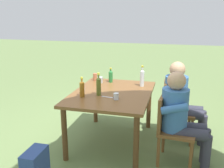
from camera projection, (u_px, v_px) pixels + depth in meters
ground_plane at (112, 141)px, 3.85m from camera, size 24.00×24.00×0.00m
dining_table at (112, 98)px, 3.67m from camera, size 1.41×1.07×0.76m
chair_far_left at (173, 108)px, 3.81m from camera, size 0.46×0.46×0.87m
chair_far_right at (171, 126)px, 3.23m from camera, size 0.48×0.48×0.87m
person_in_white_shirt at (181, 98)px, 3.74m from camera, size 0.47×0.61×1.18m
person_in_plaid_shirt at (181, 114)px, 3.15m from camera, size 0.47×0.61×1.18m
bottle_clear at (142, 77)px, 3.91m from camera, size 0.06×0.06×0.32m
bottle_green at (111, 76)px, 4.13m from camera, size 0.06×0.06×0.23m
bottle_olive at (99, 86)px, 3.49m from camera, size 0.06×0.06×0.31m
bottle_amber at (82, 88)px, 3.43m from camera, size 0.06×0.06×0.27m
cup_glass at (116, 96)px, 3.34m from camera, size 0.07×0.07×0.09m
cup_white at (82, 90)px, 3.58m from camera, size 0.07×0.07×0.09m
cup_steel at (100, 80)px, 4.11m from camera, size 0.08×0.08×0.10m
cup_terracotta at (95, 77)px, 4.24m from camera, size 0.07×0.07×0.12m
table_knife at (112, 97)px, 3.41m from camera, size 0.05×0.24×0.01m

